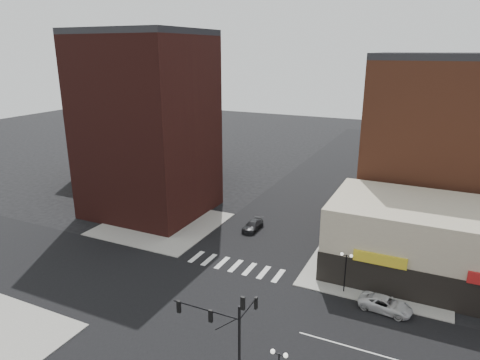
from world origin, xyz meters
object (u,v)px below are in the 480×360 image
at_px(street_lamp_ne, 346,263).
at_px(dark_sedan_north, 253,225).
at_px(traffic_signal, 229,326).
at_px(white_suv, 385,304).

xyz_separation_m(street_lamp_ne, dark_sedan_north, (-14.42, 10.23, -2.67)).
height_order(traffic_signal, dark_sedan_north, traffic_signal).
bearing_deg(dark_sedan_north, white_suv, -31.94).
bearing_deg(white_suv, dark_sedan_north, 63.98).
distance_m(white_suv, dark_sedan_north, 21.95).
relative_size(street_lamp_ne, dark_sedan_north, 0.97).
relative_size(traffic_signal, dark_sedan_north, 1.80).
xyz_separation_m(traffic_signal, dark_sedan_north, (-9.65, 26.06, -4.34)).
bearing_deg(dark_sedan_north, traffic_signal, -69.32).
height_order(white_suv, dark_sedan_north, white_suv).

